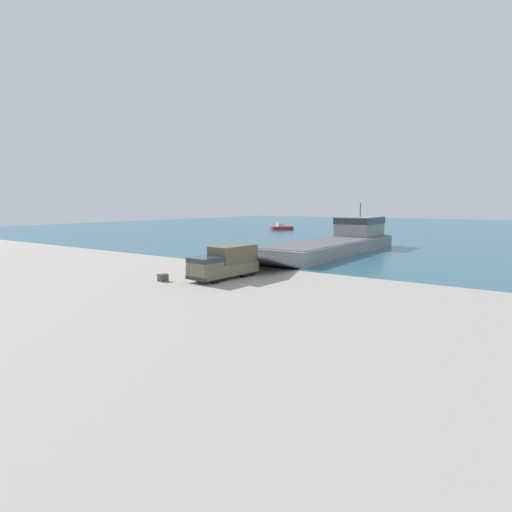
{
  "coord_description": "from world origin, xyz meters",
  "views": [
    {
      "loc": [
        24.47,
        -31.97,
        7.17
      ],
      "look_at": [
        0.48,
        3.37,
        1.65
      ],
      "focal_mm": 28.0,
      "sensor_mm": 36.0,
      "label": 1
    }
  ],
  "objects_px": {
    "landing_craft": "(341,239)",
    "cargo_crate": "(163,278)",
    "military_truck": "(225,262)",
    "moored_boat_a": "(282,228)",
    "soldier_on_ramp": "(193,268)"
  },
  "relations": [
    {
      "from": "landing_craft",
      "to": "cargo_crate",
      "type": "relative_size",
      "value": 46.37
    },
    {
      "from": "military_truck",
      "to": "cargo_crate",
      "type": "height_order",
      "value": "military_truck"
    },
    {
      "from": "military_truck",
      "to": "moored_boat_a",
      "type": "height_order",
      "value": "military_truck"
    },
    {
      "from": "landing_craft",
      "to": "soldier_on_ramp",
      "type": "xyz_separation_m",
      "value": [
        -3.01,
        -30.05,
        -0.79
      ]
    },
    {
      "from": "military_truck",
      "to": "soldier_on_ramp",
      "type": "relative_size",
      "value": 4.56
    },
    {
      "from": "military_truck",
      "to": "cargo_crate",
      "type": "xyz_separation_m",
      "value": [
        -3.96,
        -4.43,
        -1.25
      ]
    },
    {
      "from": "moored_boat_a",
      "to": "cargo_crate",
      "type": "distance_m",
      "value": 77.96
    },
    {
      "from": "military_truck",
      "to": "moored_boat_a",
      "type": "xyz_separation_m",
      "value": [
        -33.52,
        67.7,
        -0.9
      ]
    },
    {
      "from": "soldier_on_ramp",
      "to": "moored_boat_a",
      "type": "height_order",
      "value": "moored_boat_a"
    },
    {
      "from": "military_truck",
      "to": "soldier_on_ramp",
      "type": "height_order",
      "value": "military_truck"
    },
    {
      "from": "moored_boat_a",
      "to": "cargo_crate",
      "type": "bearing_deg",
      "value": -28.66
    },
    {
      "from": "moored_boat_a",
      "to": "cargo_crate",
      "type": "xyz_separation_m",
      "value": [
        29.57,
        -72.13,
        -0.35
      ]
    },
    {
      "from": "landing_craft",
      "to": "cargo_crate",
      "type": "xyz_separation_m",
      "value": [
        -4.22,
        -32.92,
        -1.44
      ]
    },
    {
      "from": "landing_craft",
      "to": "cargo_crate",
      "type": "distance_m",
      "value": 33.22
    },
    {
      "from": "landing_craft",
      "to": "military_truck",
      "type": "bearing_deg",
      "value": -89.19
    }
  ]
}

